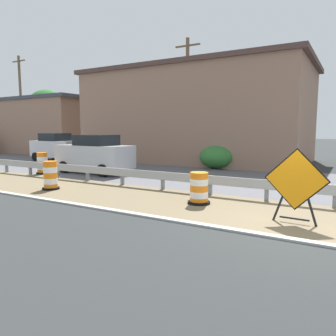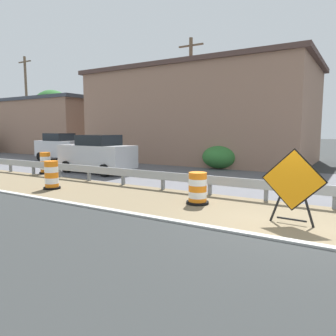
{
  "view_description": "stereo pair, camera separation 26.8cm",
  "coord_description": "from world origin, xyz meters",
  "px_view_note": "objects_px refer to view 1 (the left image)",
  "views": [
    {
      "loc": [
        -8.35,
        -1.19,
        2.36
      ],
      "look_at": [
        2.24,
        4.99,
        0.89
      ],
      "focal_mm": 34.36,
      "sensor_mm": 36.0,
      "label": 1
    },
    {
      "loc": [
        -8.22,
        -1.42,
        2.36
      ],
      "look_at": [
        2.24,
        4.99,
        0.89
      ],
      "focal_mm": 34.36,
      "sensor_mm": 36.0,
      "label": 2
    }
  ],
  "objects_px": {
    "utility_pole_mid": "(21,104)",
    "traffic_barrel_nearest": "(199,190)",
    "traffic_barrel_close": "(50,177)",
    "car_mid_far_lane": "(56,147)",
    "traffic_barrel_mid": "(42,164)",
    "warning_sign_diamond": "(296,183)",
    "car_lead_near_lane": "(95,154)",
    "utility_pole_near": "(187,100)"
  },
  "relations": [
    {
      "from": "traffic_barrel_nearest",
      "to": "traffic_barrel_mid",
      "type": "bearing_deg",
      "value": 78.1
    },
    {
      "from": "warning_sign_diamond",
      "to": "car_lead_near_lane",
      "type": "height_order",
      "value": "car_lead_near_lane"
    },
    {
      "from": "traffic_barrel_close",
      "to": "utility_pole_mid",
      "type": "distance_m",
      "value": 22.33
    },
    {
      "from": "utility_pole_near",
      "to": "traffic_barrel_nearest",
      "type": "bearing_deg",
      "value": -151.26
    },
    {
      "from": "traffic_barrel_nearest",
      "to": "utility_pole_mid",
      "type": "relative_size",
      "value": 0.11
    },
    {
      "from": "car_lead_near_lane",
      "to": "utility_pole_near",
      "type": "xyz_separation_m",
      "value": [
        6.87,
        -2.12,
        3.33
      ]
    },
    {
      "from": "traffic_barrel_close",
      "to": "car_mid_far_lane",
      "type": "distance_m",
      "value": 12.15
    },
    {
      "from": "warning_sign_diamond",
      "to": "traffic_barrel_mid",
      "type": "xyz_separation_m",
      "value": [
        2.91,
        13.16,
        -0.52
      ]
    },
    {
      "from": "utility_pole_mid",
      "to": "warning_sign_diamond",
      "type": "bearing_deg",
      "value": -113.63
    },
    {
      "from": "traffic_barrel_mid",
      "to": "utility_pole_mid",
      "type": "relative_size",
      "value": 0.12
    },
    {
      "from": "traffic_barrel_close",
      "to": "car_mid_far_lane",
      "type": "height_order",
      "value": "car_mid_far_lane"
    },
    {
      "from": "traffic_barrel_nearest",
      "to": "utility_pole_mid",
      "type": "height_order",
      "value": "utility_pole_mid"
    },
    {
      "from": "warning_sign_diamond",
      "to": "utility_pole_near",
      "type": "distance_m",
      "value": 14.82
    },
    {
      "from": "utility_pole_near",
      "to": "utility_pole_mid",
      "type": "distance_m",
      "value": 18.63
    },
    {
      "from": "car_mid_far_lane",
      "to": "utility_pole_near",
      "type": "distance_m",
      "value": 10.41
    },
    {
      "from": "warning_sign_diamond",
      "to": "traffic_barrel_close",
      "type": "bearing_deg",
      "value": -87.39
    },
    {
      "from": "traffic_barrel_nearest",
      "to": "car_lead_near_lane",
      "type": "xyz_separation_m",
      "value": [
        3.79,
        7.96,
        0.58
      ]
    },
    {
      "from": "utility_pole_mid",
      "to": "traffic_barrel_nearest",
      "type": "bearing_deg",
      "value": -114.69
    },
    {
      "from": "warning_sign_diamond",
      "to": "traffic_barrel_nearest",
      "type": "distance_m",
      "value": 3.15
    },
    {
      "from": "warning_sign_diamond",
      "to": "car_lead_near_lane",
      "type": "relative_size",
      "value": 0.43
    },
    {
      "from": "car_lead_near_lane",
      "to": "utility_pole_near",
      "type": "relative_size",
      "value": 0.53
    },
    {
      "from": "traffic_barrel_mid",
      "to": "car_mid_far_lane",
      "type": "distance_m",
      "value": 7.26
    },
    {
      "from": "traffic_barrel_mid",
      "to": "car_lead_near_lane",
      "type": "xyz_separation_m",
      "value": [
        1.65,
        -2.21,
        0.52
      ]
    },
    {
      "from": "warning_sign_diamond",
      "to": "utility_pole_mid",
      "type": "relative_size",
      "value": 0.2
    },
    {
      "from": "traffic_barrel_nearest",
      "to": "car_mid_far_lane",
      "type": "relative_size",
      "value": 0.24
    },
    {
      "from": "traffic_barrel_mid",
      "to": "utility_pole_mid",
      "type": "distance_m",
      "value": 17.49
    },
    {
      "from": "traffic_barrel_close",
      "to": "traffic_barrel_mid",
      "type": "height_order",
      "value": "traffic_barrel_mid"
    },
    {
      "from": "traffic_barrel_nearest",
      "to": "utility_pole_mid",
      "type": "xyz_separation_m",
      "value": [
        11.24,
        24.46,
        4.42
      ]
    },
    {
      "from": "car_mid_far_lane",
      "to": "utility_pole_mid",
      "type": "distance_m",
      "value": 10.78
    },
    {
      "from": "car_lead_near_lane",
      "to": "car_mid_far_lane",
      "type": "relative_size",
      "value": 1.07
    },
    {
      "from": "utility_pole_mid",
      "to": "traffic_barrel_mid",
      "type": "bearing_deg",
      "value": -122.49
    },
    {
      "from": "car_lead_near_lane",
      "to": "utility_pole_near",
      "type": "distance_m",
      "value": 7.92
    },
    {
      "from": "traffic_barrel_close",
      "to": "car_mid_far_lane",
      "type": "relative_size",
      "value": 0.27
    },
    {
      "from": "utility_pole_mid",
      "to": "car_lead_near_lane",
      "type": "bearing_deg",
      "value": -114.31
    },
    {
      "from": "traffic_barrel_nearest",
      "to": "car_lead_near_lane",
      "type": "bearing_deg",
      "value": 64.54
    },
    {
      "from": "warning_sign_diamond",
      "to": "traffic_barrel_nearest",
      "type": "relative_size",
      "value": 1.89
    },
    {
      "from": "warning_sign_diamond",
      "to": "traffic_barrel_close",
      "type": "xyz_separation_m",
      "value": [
        0.06,
        9.11,
        -0.53
      ]
    },
    {
      "from": "traffic_barrel_close",
      "to": "utility_pole_near",
      "type": "height_order",
      "value": "utility_pole_near"
    },
    {
      "from": "traffic_barrel_close",
      "to": "car_lead_near_lane",
      "type": "bearing_deg",
      "value": 22.35
    },
    {
      "from": "car_lead_near_lane",
      "to": "utility_pole_mid",
      "type": "height_order",
      "value": "utility_pole_mid"
    },
    {
      "from": "utility_pole_near",
      "to": "warning_sign_diamond",
      "type": "bearing_deg",
      "value": -142.26
    },
    {
      "from": "warning_sign_diamond",
      "to": "traffic_barrel_nearest",
      "type": "bearing_deg",
      "value": -101.36
    }
  ]
}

